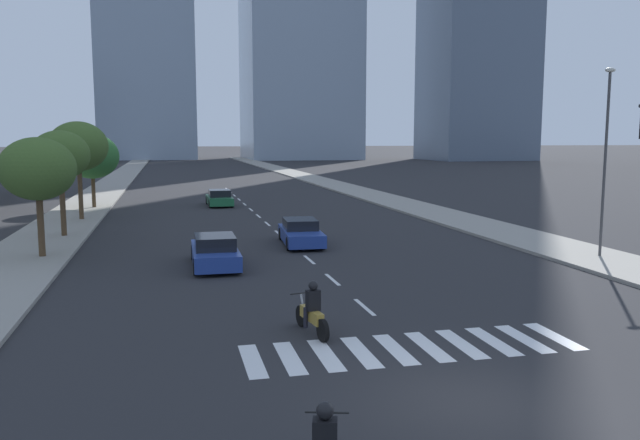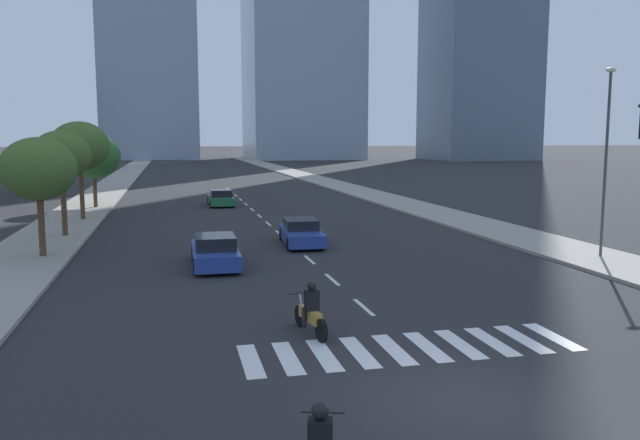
% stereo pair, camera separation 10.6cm
% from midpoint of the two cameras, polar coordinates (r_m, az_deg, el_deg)
% --- Properties ---
extents(ground_plane, '(800.00, 800.00, 0.00)m').
position_cam_midpoint_polar(ground_plane, '(13.56, 13.62, -15.68)').
color(ground_plane, '#28282B').
extents(sidewalk_east, '(4.00, 260.00, 0.15)m').
position_cam_midpoint_polar(sidewalk_east, '(45.11, 10.06, 0.67)').
color(sidewalk_east, gray).
rests_on(sidewalk_east, ground).
extents(sidewalk_west, '(4.00, 260.00, 0.15)m').
position_cam_midpoint_polar(sidewalk_west, '(41.87, -22.04, -0.27)').
color(sidewalk_west, gray).
rests_on(sidewalk_west, ground).
extents(crosswalk_near, '(8.55, 2.37, 0.01)m').
position_cam_midpoint_polar(crosswalk_near, '(16.47, 8.11, -11.31)').
color(crosswalk_near, silver).
rests_on(crosswalk_near, ground).
extents(lane_divider_center, '(0.14, 50.00, 0.01)m').
position_cam_midpoint_polar(lane_divider_center, '(43.20, -5.64, 0.36)').
color(lane_divider_center, silver).
rests_on(lane_divider_center, ground).
extents(motorcycle_lead, '(0.72, 2.08, 1.49)m').
position_cam_midpoint_polar(motorcycle_lead, '(17.24, -0.91, -8.36)').
color(motorcycle_lead, black).
rests_on(motorcycle_lead, ground).
extents(sedan_blue_0, '(1.89, 4.71, 1.32)m').
position_cam_midpoint_polar(sedan_blue_0, '(26.48, -9.56, -2.85)').
color(sedan_blue_0, navy).
rests_on(sedan_blue_0, ground).
extents(sedan_green_1, '(1.91, 4.39, 1.27)m').
position_cam_midpoint_polar(sedan_green_1, '(50.09, -9.11, 1.94)').
color(sedan_green_1, '#1E6038').
rests_on(sedan_green_1, ground).
extents(sedan_blue_2, '(2.09, 4.81, 1.26)m').
position_cam_midpoint_polar(sedan_blue_2, '(31.51, -1.84, -1.16)').
color(sedan_blue_2, navy).
rests_on(sedan_blue_2, ground).
extents(street_lamp_east, '(0.50, 0.24, 8.07)m').
position_cam_midpoint_polar(street_lamp_east, '(29.90, 24.25, 5.84)').
color(street_lamp_east, '#3F3F42').
rests_on(street_lamp_east, sidewalk_east).
extents(street_tree_nearest, '(3.19, 3.19, 5.16)m').
position_cam_midpoint_polar(street_tree_nearest, '(29.82, -24.18, 4.19)').
color(street_tree_nearest, '#4C3823').
rests_on(street_tree_nearest, sidewalk_west).
extents(street_tree_second, '(3.01, 3.01, 5.52)m').
position_cam_midpoint_polar(street_tree_second, '(35.78, -22.44, 5.39)').
color(street_tree_second, '#4C3823').
rests_on(street_tree_second, sidewalk_west).
extents(street_tree_third, '(3.65, 3.65, 6.16)m').
position_cam_midpoint_polar(street_tree_third, '(42.76, -21.01, 6.20)').
color(street_tree_third, '#4C3823').
rests_on(street_tree_third, sidewalk_west).
extents(street_tree_fourth, '(3.90, 3.90, 5.44)m').
position_cam_midpoint_polar(street_tree_fourth, '(49.88, -19.91, 5.42)').
color(street_tree_fourth, '#4C3823').
rests_on(street_tree_fourth, sidewalk_west).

